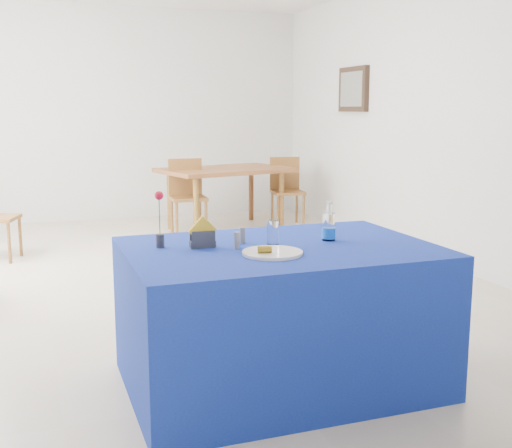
{
  "coord_description": "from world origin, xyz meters",
  "views": [
    {
      "loc": [
        -1.2,
        -5.26,
        1.47
      ],
      "look_at": [
        -0.17,
        -2.39,
        0.92
      ],
      "focal_mm": 45.0,
      "sensor_mm": 36.0,
      "label": 1
    }
  ],
  "objects_px": {
    "blue_table": "(279,315)",
    "chair_bg_right": "(286,186)",
    "oak_table": "(225,174)",
    "plate": "(272,253)",
    "chair_bg_left": "(187,191)",
    "water_bottle": "(329,227)"
  },
  "relations": [
    {
      "from": "blue_table",
      "to": "chair_bg_right",
      "type": "xyz_separation_m",
      "value": [
        1.89,
        4.51,
        0.12
      ]
    },
    {
      "from": "blue_table",
      "to": "oak_table",
      "type": "bearing_deg",
      "value": 76.55
    },
    {
      "from": "plate",
      "to": "blue_table",
      "type": "distance_m",
      "value": 0.44
    },
    {
      "from": "plate",
      "to": "chair_bg_left",
      "type": "distance_m",
      "value": 4.51
    },
    {
      "from": "water_bottle",
      "to": "chair_bg_right",
      "type": "relative_size",
      "value": 0.25
    },
    {
      "from": "plate",
      "to": "chair_bg_left",
      "type": "relative_size",
      "value": 0.34
    },
    {
      "from": "water_bottle",
      "to": "chair_bg_right",
      "type": "height_order",
      "value": "water_bottle"
    },
    {
      "from": "water_bottle",
      "to": "chair_bg_left",
      "type": "xyz_separation_m",
      "value": [
        0.23,
        4.24,
        -0.31
      ]
    },
    {
      "from": "plate",
      "to": "oak_table",
      "type": "bearing_deg",
      "value": 75.78
    },
    {
      "from": "blue_table",
      "to": "water_bottle",
      "type": "height_order",
      "value": "water_bottle"
    },
    {
      "from": "chair_bg_left",
      "to": "blue_table",
      "type": "bearing_deg",
      "value": -94.29
    },
    {
      "from": "chair_bg_right",
      "to": "chair_bg_left",
      "type": "bearing_deg",
      "value": -162.78
    },
    {
      "from": "blue_table",
      "to": "water_bottle",
      "type": "bearing_deg",
      "value": 9.73
    },
    {
      "from": "water_bottle",
      "to": "chair_bg_right",
      "type": "bearing_deg",
      "value": 70.42
    },
    {
      "from": "oak_table",
      "to": "chair_bg_left",
      "type": "xyz_separation_m",
      "value": [
        -0.54,
        -0.21,
        -0.16
      ]
    },
    {
      "from": "blue_table",
      "to": "oak_table",
      "type": "relative_size",
      "value": 0.93
    },
    {
      "from": "oak_table",
      "to": "chair_bg_left",
      "type": "height_order",
      "value": "chair_bg_left"
    },
    {
      "from": "chair_bg_right",
      "to": "oak_table",
      "type": "bearing_deg",
      "value": -171.69
    },
    {
      "from": "plate",
      "to": "chair_bg_right",
      "type": "relative_size",
      "value": 0.35
    },
    {
      "from": "oak_table",
      "to": "chair_bg_right",
      "type": "bearing_deg",
      "value": 0.18
    },
    {
      "from": "water_bottle",
      "to": "oak_table",
      "type": "height_order",
      "value": "water_bottle"
    },
    {
      "from": "water_bottle",
      "to": "oak_table",
      "type": "bearing_deg",
      "value": 80.19
    }
  ]
}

